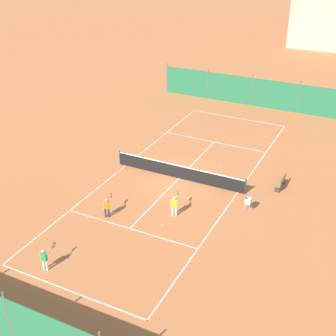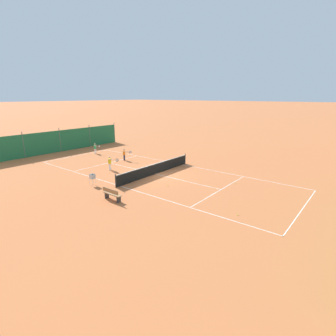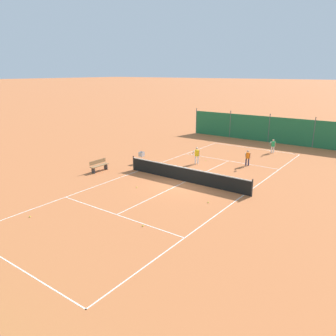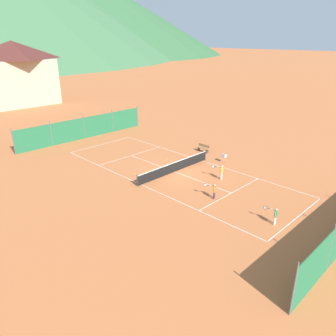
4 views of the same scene
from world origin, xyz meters
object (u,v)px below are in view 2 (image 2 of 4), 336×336
at_px(player_near_service, 95,148).
at_px(tennis_ball_alley_right, 104,167).
at_px(player_near_baseline, 124,154).
at_px(player_far_service, 110,162).
at_px(courtside_bench, 112,194).
at_px(ball_hopper, 92,177).
at_px(tennis_net, 156,169).
at_px(tennis_ball_by_net_right, 196,171).
at_px(tennis_ball_far_corner, 235,183).
at_px(tennis_ball_by_net_left, 168,185).
at_px(tennis_ball_service_box, 238,215).

xyz_separation_m(player_near_service, tennis_ball_alley_right, (3.41, 5.87, -0.68)).
relative_size(player_near_baseline, tennis_ball_alley_right, 18.50).
relative_size(player_far_service, courtside_bench, 0.88).
bearing_deg(tennis_ball_alley_right, ball_hopper, 42.33).
distance_m(tennis_net, tennis_ball_by_net_right, 3.81).
distance_m(tennis_ball_by_net_right, courtside_bench, 9.36).
height_order(player_near_service, tennis_ball_alley_right, player_near_service).
bearing_deg(tennis_ball_far_corner, player_far_service, -71.62).
bearing_deg(tennis_net, tennis_ball_alley_right, -74.40).
distance_m(tennis_net, tennis_ball_far_corner, 6.91).
bearing_deg(player_near_service, ball_hopper, 52.29).
bearing_deg(ball_hopper, courtside_bench, 73.59).
height_order(tennis_net, player_near_service, player_near_service).
xyz_separation_m(tennis_net, tennis_ball_far_corner, (-1.91, 6.62, -0.47)).
relative_size(player_near_service, tennis_ball_far_corner, 18.41).
bearing_deg(tennis_ball_far_corner, player_near_baseline, -89.34).
relative_size(player_near_baseline, tennis_ball_by_net_left, 18.50).
bearing_deg(ball_hopper, tennis_ball_far_corner, 130.63).
xyz_separation_m(player_near_baseline, courtside_bench, (8.12, 7.65, -0.26)).
xyz_separation_m(player_near_service, tennis_ball_service_box, (5.21, 20.31, -0.68)).
distance_m(player_far_service, courtside_bench, 7.49).
xyz_separation_m(tennis_ball_service_box, tennis_ball_by_net_right, (-6.26, -6.83, 0.00)).
relative_size(player_near_baseline, tennis_ball_far_corner, 18.50).
relative_size(player_near_baseline, ball_hopper, 1.37).
distance_m(player_far_service, tennis_ball_far_corner, 11.34).
distance_m(tennis_ball_far_corner, ball_hopper, 11.11).
relative_size(player_far_service, tennis_ball_far_corner, 19.98).
relative_size(player_near_service, tennis_ball_by_net_left, 18.41).
distance_m(ball_hopper, courtside_bench, 3.67).
bearing_deg(tennis_ball_far_corner, ball_hopper, -49.37).
relative_size(player_near_service, player_far_service, 0.92).
distance_m(tennis_net, player_near_baseline, 6.19).
distance_m(tennis_ball_far_corner, courtside_bench, 9.61).
height_order(player_far_service, tennis_ball_service_box, player_far_service).
xyz_separation_m(player_near_service, courtside_bench, (8.28, 12.88, -0.26)).
height_order(player_far_service, tennis_ball_far_corner, player_far_service).
height_order(tennis_ball_far_corner, tennis_ball_by_net_left, same).
bearing_deg(tennis_ball_by_net_left, tennis_ball_alley_right, -92.31).
height_order(player_far_service, tennis_ball_by_net_left, player_far_service).
bearing_deg(tennis_ball_by_net_left, tennis_ball_service_box, 76.94).
relative_size(tennis_ball_by_net_right, tennis_ball_far_corner, 1.00).
bearing_deg(courtside_bench, tennis_ball_service_box, 112.42).
relative_size(tennis_ball_far_corner, tennis_ball_by_net_left, 1.00).
relative_size(tennis_ball_far_corner, courtside_bench, 0.04).
bearing_deg(player_far_service, player_near_service, -116.97).
relative_size(tennis_net, ball_hopper, 10.31).
distance_m(player_near_baseline, tennis_ball_far_corner, 12.57).
height_order(player_near_service, ball_hopper, player_near_service).
distance_m(tennis_ball_service_box, tennis_ball_alley_right, 14.55).
distance_m(tennis_ball_alley_right, tennis_ball_by_net_left, 8.09).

